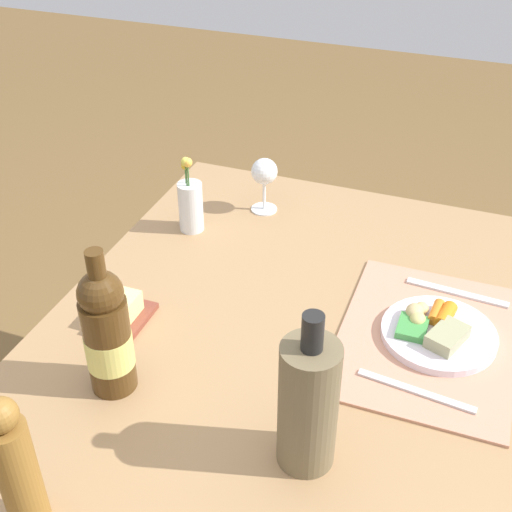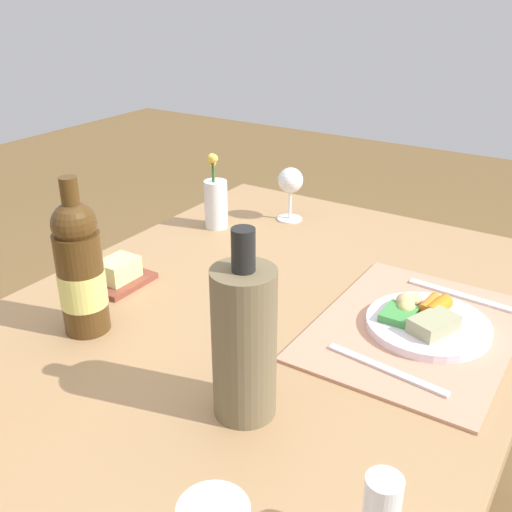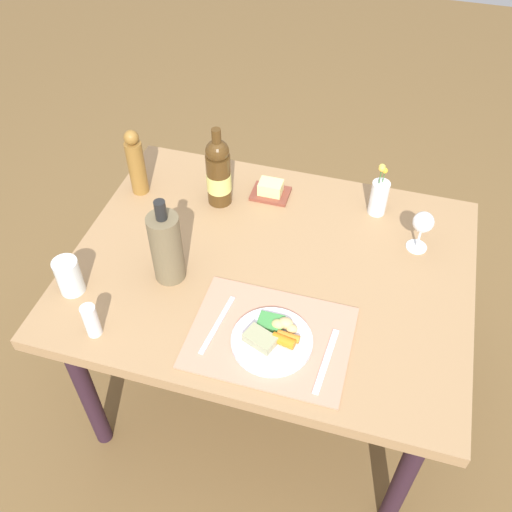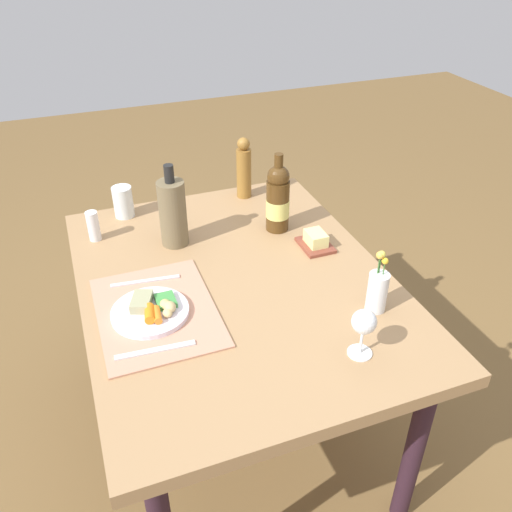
% 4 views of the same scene
% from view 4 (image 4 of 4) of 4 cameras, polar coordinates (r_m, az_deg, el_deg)
% --- Properties ---
extents(ground_plane, '(8.00, 8.00, 0.00)m').
position_cam_4_polar(ground_plane, '(2.18, -1.79, -17.55)').
color(ground_plane, brown).
extents(dining_table, '(1.23, 0.95, 0.70)m').
position_cam_4_polar(dining_table, '(1.73, -2.15, -4.47)').
color(dining_table, '#A17B51').
rests_on(dining_table, ground_plane).
extents(placemat, '(0.44, 0.33, 0.01)m').
position_cam_4_polar(placemat, '(1.59, -10.56, -5.83)').
color(placemat, tan).
rests_on(placemat, dining_table).
extents(dinner_plate, '(0.22, 0.22, 0.04)m').
position_cam_4_polar(dinner_plate, '(1.57, -11.08, -5.68)').
color(dinner_plate, silver).
rests_on(dinner_plate, placemat).
extents(fork, '(0.04, 0.21, 0.00)m').
position_cam_4_polar(fork, '(1.70, -11.72, -2.62)').
color(fork, silver).
rests_on(fork, placemat).
extents(knife, '(0.03, 0.21, 0.00)m').
position_cam_4_polar(knife, '(1.46, -10.68, -9.84)').
color(knife, silver).
rests_on(knife, placemat).
extents(pepper_mill, '(0.06, 0.06, 0.25)m').
position_cam_4_polar(pepper_mill, '(2.13, -1.31, 9.26)').
color(pepper_mill, olive).
rests_on(pepper_mill, dining_table).
extents(flower_vase, '(0.06, 0.06, 0.20)m').
position_cam_4_polar(flower_vase, '(1.57, 12.83, -3.54)').
color(flower_vase, silver).
rests_on(flower_vase, dining_table).
extents(wine_glass, '(0.07, 0.07, 0.14)m').
position_cam_4_polar(wine_glass, '(1.39, 11.43, -7.10)').
color(wine_glass, white).
rests_on(wine_glass, dining_table).
extents(salt_shaker, '(0.04, 0.04, 0.11)m').
position_cam_4_polar(salt_shaker, '(1.94, -16.95, 3.08)').
color(salt_shaker, white).
rests_on(salt_shaker, dining_table).
extents(water_tumbler, '(0.07, 0.07, 0.12)m').
position_cam_4_polar(water_tumbler, '(2.07, -13.95, 5.45)').
color(water_tumbler, silver).
rests_on(water_tumbler, dining_table).
extents(cooler_bottle, '(0.09, 0.09, 0.29)m').
position_cam_4_polar(cooler_bottle, '(1.83, -8.87, 4.62)').
color(cooler_bottle, brown).
rests_on(cooler_bottle, dining_table).
extents(wine_bottle, '(0.08, 0.08, 0.29)m').
position_cam_4_polar(wine_bottle, '(1.89, 2.34, 6.10)').
color(wine_bottle, '#4A3013').
rests_on(wine_bottle, dining_table).
extents(butter_dish, '(0.13, 0.10, 0.06)m').
position_cam_4_polar(butter_dish, '(1.85, 6.38, 1.58)').
color(butter_dish, brown).
rests_on(butter_dish, dining_table).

